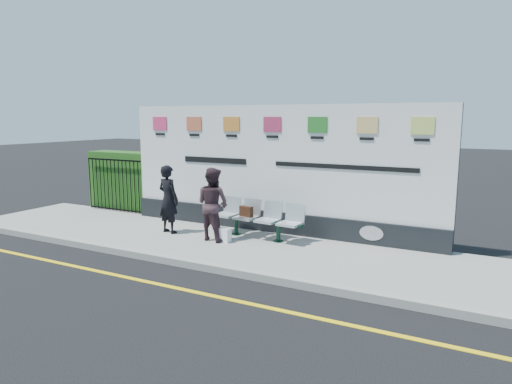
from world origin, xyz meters
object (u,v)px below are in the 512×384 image
bench (257,228)px  woman_right (213,204)px  woman_left (168,199)px  billboard (273,178)px

bench → woman_right: bearing=-139.3°
woman_left → bench: bearing=-155.9°
woman_right → woman_left: bearing=7.5°
billboard → woman_right: bearing=-122.6°
billboard → bench: bearing=-93.9°
woman_right → bench: bearing=-134.7°
bench → woman_left: bearing=-160.7°
woman_left → woman_right: size_ratio=0.99×
bench → billboard: bearing=91.1°
billboard → woman_left: (-2.13, -1.28, -0.49)m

